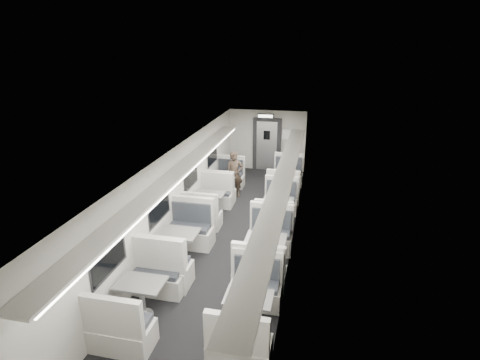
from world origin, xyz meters
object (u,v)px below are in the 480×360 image
at_px(booth_left_b, 210,204).
at_px(vestibule_door, 267,145).
at_px(booth_right_c, 265,253).
at_px(passenger, 235,174).
at_px(booth_left_a, 225,184).
at_px(booth_left_c, 178,247).
at_px(exit_sign, 266,116).
at_px(booth_right_a, 286,182).
at_px(booth_left_d, 142,299).
at_px(booth_right_b, 277,211).
at_px(booth_right_d, 248,313).

relative_size(booth_left_b, vestibule_door, 0.97).
xyz_separation_m(booth_right_c, vestibule_door, (-1.00, 6.93, 0.65)).
bearing_deg(passenger, booth_left_a, 148.54).
relative_size(booth_left_c, exit_sign, 3.72).
height_order(booth_left_b, booth_right_c, booth_right_c).
relative_size(booth_right_a, booth_right_c, 0.97).
xyz_separation_m(booth_left_b, booth_left_d, (0.00, -4.46, 0.02)).
relative_size(vestibule_door, exit_sign, 3.39).
bearing_deg(exit_sign, booth_left_a, -113.20).
bearing_deg(passenger, booth_left_b, -119.72).
bearing_deg(booth_right_b, booth_right_c, -90.00).
height_order(passenger, exit_sign, exit_sign).
distance_m(booth_right_b, booth_right_d, 4.33).
relative_size(booth_left_b, booth_right_b, 1.00).
relative_size(booth_right_b, exit_sign, 3.28).
distance_m(booth_left_c, booth_left_d, 1.85).
bearing_deg(vestibule_door, booth_left_b, -102.43).
distance_m(booth_left_c, booth_right_c, 2.01).
distance_m(booth_left_b, vestibule_door, 4.69).
relative_size(booth_left_c, passenger, 1.50).
relative_size(booth_left_c, booth_left_d, 1.08).
distance_m(booth_left_a, vestibule_door, 3.07).
xyz_separation_m(booth_right_a, booth_right_d, (0.00, -6.68, -0.01)).
xyz_separation_m(booth_left_a, passenger, (0.37, -0.09, 0.40)).
distance_m(booth_right_a, passenger, 1.80).
height_order(booth_left_c, booth_right_c, booth_left_c).
xyz_separation_m(booth_right_b, booth_right_c, (0.00, -2.31, 0.03)).
bearing_deg(booth_left_d, booth_left_b, 90.00).
xyz_separation_m(passenger, vestibule_door, (0.63, 2.92, 0.27)).
distance_m(booth_left_b, booth_left_d, 4.46).
xyz_separation_m(booth_right_a, vestibule_door, (-1.00, 2.27, 0.66)).
bearing_deg(booth_right_b, passenger, 133.93).
relative_size(booth_right_b, booth_right_d, 1.00).
bearing_deg(booth_left_c, booth_left_b, 90.00).
relative_size(booth_left_a, booth_right_b, 1.00).
bearing_deg(booth_right_a, vestibule_door, 113.80).
distance_m(booth_right_a, exit_sign, 2.79).
relative_size(booth_right_c, exit_sign, 3.54).
xyz_separation_m(vestibule_door, exit_sign, (0.00, -0.49, 1.24)).
xyz_separation_m(booth_left_b, passenger, (0.37, 1.62, 0.40)).
bearing_deg(vestibule_door, passenger, -102.28).
distance_m(booth_left_c, passenger, 4.26).
xyz_separation_m(booth_right_b, passenger, (-1.63, 1.70, 0.40)).
distance_m(booth_right_c, booth_right_d, 2.02).
xyz_separation_m(booth_right_d, passenger, (-1.63, 6.03, 0.40)).
distance_m(booth_left_c, vestibule_door, 7.24).
bearing_deg(booth_right_d, passenger, 105.17).
bearing_deg(booth_left_d, vestibule_door, 83.66).
xyz_separation_m(booth_left_b, booth_right_b, (2.00, -0.08, 0.00)).
xyz_separation_m(booth_left_d, passenger, (0.37, 6.08, 0.39)).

